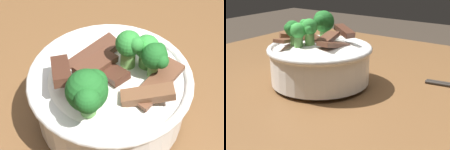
{
  "view_description": "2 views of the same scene",
  "coord_description": "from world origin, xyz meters",
  "views": [
    {
      "loc": [
        0.35,
        -0.12,
        1.18
      ],
      "look_at": [
        0.08,
        0.09,
        0.83
      ],
      "focal_mm": 52.23,
      "sensor_mm": 36.0,
      "label": 1
    },
    {
      "loc": [
        -0.3,
        0.56,
        1.05
      ],
      "look_at": [
        0.07,
        0.06,
        0.83
      ],
      "focal_mm": 52.77,
      "sensor_mm": 36.0,
      "label": 2
    }
  ],
  "objects": [
    {
      "name": "dining_table",
      "position": [
        0.0,
        0.0,
        0.67
      ],
      "size": [
        1.16,
        0.86,
        0.8
      ],
      "color": "brown",
      "rests_on": "ground"
    },
    {
      "name": "rice_bowl",
      "position": [
        0.12,
        0.06,
        0.86
      ],
      "size": [
        0.22,
        0.22,
        0.15
      ],
      "color": "white",
      "rests_on": "dining_table"
    }
  ]
}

